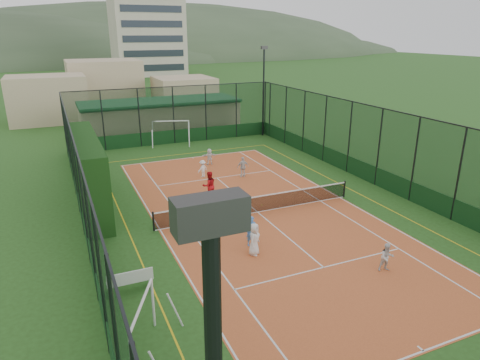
{
  "coord_description": "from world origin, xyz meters",
  "views": [
    {
      "loc": [
        -9.62,
        -19.53,
        9.46
      ],
      "look_at": [
        -0.09,
        2.23,
        1.2
      ],
      "focal_mm": 32.0,
      "sensor_mm": 36.0,
      "label": 1
    }
  ],
  "objects_px": {
    "apartment_tower": "(145,5)",
    "white_bench": "(130,280)",
    "futsal_goal_near": "(143,330)",
    "coach": "(209,185)",
    "child_near_left": "(254,239)",
    "child_far_left": "(203,169)",
    "floodlight_ne": "(263,92)",
    "child_near_mid": "(252,231)",
    "clubhouse": "(161,116)",
    "futsal_goal_far": "(171,133)",
    "child_near_right": "(387,257)",
    "child_far_back": "(209,156)",
    "child_far_right": "(243,167)"
  },
  "relations": [
    {
      "from": "floodlight_ne",
      "to": "child_far_back",
      "type": "bearing_deg",
      "value": -138.69
    },
    {
      "from": "clubhouse",
      "to": "white_bench",
      "type": "distance_m",
      "value": 27.99
    },
    {
      "from": "floodlight_ne",
      "to": "child_far_back",
      "type": "distance_m",
      "value": 11.17
    },
    {
      "from": "floodlight_ne",
      "to": "white_bench",
      "type": "bearing_deg",
      "value": -127.39
    },
    {
      "from": "floodlight_ne",
      "to": "clubhouse",
      "type": "relative_size",
      "value": 0.54
    },
    {
      "from": "child_near_right",
      "to": "coach",
      "type": "bearing_deg",
      "value": 126.4
    },
    {
      "from": "clubhouse",
      "to": "apartment_tower",
      "type": "relative_size",
      "value": 0.51
    },
    {
      "from": "child_far_left",
      "to": "floodlight_ne",
      "type": "bearing_deg",
      "value": -156.75
    },
    {
      "from": "child_near_right",
      "to": "child_far_right",
      "type": "bearing_deg",
      "value": 107.61
    },
    {
      "from": "floodlight_ne",
      "to": "white_bench",
      "type": "height_order",
      "value": "floodlight_ne"
    },
    {
      "from": "clubhouse",
      "to": "child_near_mid",
      "type": "relative_size",
      "value": 10.46
    },
    {
      "from": "child_far_right",
      "to": "futsal_goal_near",
      "type": "bearing_deg",
      "value": 60.86
    },
    {
      "from": "white_bench",
      "to": "child_near_mid",
      "type": "bearing_deg",
      "value": 14.63
    },
    {
      "from": "white_bench",
      "to": "coach",
      "type": "height_order",
      "value": "coach"
    },
    {
      "from": "floodlight_ne",
      "to": "futsal_goal_near",
      "type": "height_order",
      "value": "floodlight_ne"
    },
    {
      "from": "child_near_mid",
      "to": "child_near_right",
      "type": "bearing_deg",
      "value": -42.12
    },
    {
      "from": "futsal_goal_far",
      "to": "child_near_mid",
      "type": "distance_m",
      "value": 20.07
    },
    {
      "from": "futsal_goal_near",
      "to": "coach",
      "type": "relative_size",
      "value": 1.62
    },
    {
      "from": "white_bench",
      "to": "child_far_right",
      "type": "distance_m",
      "value": 14.4
    },
    {
      "from": "apartment_tower",
      "to": "white_bench",
      "type": "height_order",
      "value": "apartment_tower"
    },
    {
      "from": "futsal_goal_near",
      "to": "coach",
      "type": "distance_m",
      "value": 12.99
    },
    {
      "from": "white_bench",
      "to": "child_far_left",
      "type": "height_order",
      "value": "child_far_left"
    },
    {
      "from": "child_far_left",
      "to": "futsal_goal_near",
      "type": "bearing_deg",
      "value": 42.71
    },
    {
      "from": "child_far_left",
      "to": "apartment_tower",
      "type": "bearing_deg",
      "value": -122.05
    },
    {
      "from": "child_far_left",
      "to": "child_far_right",
      "type": "bearing_deg",
      "value": 134.76
    },
    {
      "from": "child_near_mid",
      "to": "child_near_right",
      "type": "height_order",
      "value": "child_near_mid"
    },
    {
      "from": "child_near_right",
      "to": "child_far_back",
      "type": "height_order",
      "value": "child_near_right"
    },
    {
      "from": "futsal_goal_near",
      "to": "futsal_goal_far",
      "type": "distance_m",
      "value": 26.27
    },
    {
      "from": "clubhouse",
      "to": "child_near_left",
      "type": "bearing_deg",
      "value": -94.82
    },
    {
      "from": "child_near_mid",
      "to": "child_far_right",
      "type": "relative_size",
      "value": 1.03
    },
    {
      "from": "child_near_mid",
      "to": "child_far_back",
      "type": "height_order",
      "value": "child_near_mid"
    },
    {
      "from": "child_near_right",
      "to": "apartment_tower",
      "type": "bearing_deg",
      "value": 99.39
    },
    {
      "from": "apartment_tower",
      "to": "coach",
      "type": "bearing_deg",
      "value": -99.89
    },
    {
      "from": "child_far_back",
      "to": "coach",
      "type": "relative_size",
      "value": 0.7
    },
    {
      "from": "clubhouse",
      "to": "child_far_back",
      "type": "distance_m",
      "value": 12.45
    },
    {
      "from": "white_bench",
      "to": "apartment_tower",
      "type": "bearing_deg",
      "value": 77.4
    },
    {
      "from": "child_near_mid",
      "to": "clubhouse",
      "type": "bearing_deg",
      "value": 89.22
    },
    {
      "from": "floodlight_ne",
      "to": "child_near_right",
      "type": "bearing_deg",
      "value": -104.74
    },
    {
      "from": "child_near_mid",
      "to": "child_far_right",
      "type": "bearing_deg",
      "value": 71.86
    },
    {
      "from": "floodlight_ne",
      "to": "coach",
      "type": "relative_size",
      "value": 4.76
    },
    {
      "from": "clubhouse",
      "to": "futsal_goal_far",
      "type": "xyz_separation_m",
      "value": [
        -0.4,
        -5.34,
        -0.53
      ]
    },
    {
      "from": "child_far_right",
      "to": "futsal_goal_far",
      "type": "bearing_deg",
      "value": -73.74
    },
    {
      "from": "apartment_tower",
      "to": "futsal_goal_far",
      "type": "relative_size",
      "value": 9.26
    },
    {
      "from": "futsal_goal_far",
      "to": "child_near_left",
      "type": "distance_m",
      "value": 20.92
    },
    {
      "from": "child_near_right",
      "to": "coach",
      "type": "relative_size",
      "value": 0.72
    },
    {
      "from": "apartment_tower",
      "to": "child_near_mid",
      "type": "height_order",
      "value": "apartment_tower"
    },
    {
      "from": "child_near_right",
      "to": "child_far_right",
      "type": "xyz_separation_m",
      "value": [
        -0.47,
        13.56,
        0.09
      ]
    },
    {
      "from": "child_near_left",
      "to": "child_near_mid",
      "type": "distance_m",
      "value": 0.86
    },
    {
      "from": "floodlight_ne",
      "to": "clubhouse",
      "type": "xyz_separation_m",
      "value": [
        -8.6,
        5.4,
        -2.55
      ]
    },
    {
      "from": "futsal_goal_near",
      "to": "child_near_left",
      "type": "bearing_deg",
      "value": -28.37
    }
  ]
}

